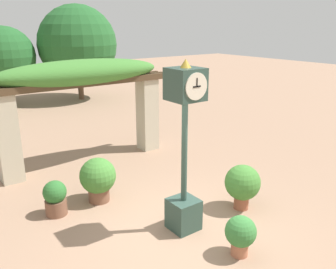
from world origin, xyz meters
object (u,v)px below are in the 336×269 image
(potted_plant_far_left, at_px, (242,184))
(potted_plant_near_right, at_px, (55,198))
(pedestal_clock, at_px, (184,149))
(potted_plant_near_left, at_px, (98,178))
(potted_plant_far_right, at_px, (240,233))

(potted_plant_far_left, bearing_deg, potted_plant_near_right, 147.27)
(pedestal_clock, relative_size, potted_plant_far_left, 3.30)
(potted_plant_near_left, height_order, potted_plant_far_left, potted_plant_near_left)
(potted_plant_near_right, distance_m, potted_plant_far_right, 3.80)
(pedestal_clock, height_order, potted_plant_far_left, pedestal_clock)
(potted_plant_near_left, distance_m, potted_plant_far_right, 3.39)
(potted_plant_near_left, distance_m, potted_plant_near_right, 0.99)
(potted_plant_far_left, xyz_separation_m, potted_plant_far_right, (-1.24, -1.09, -0.16))
(potted_plant_near_left, bearing_deg, potted_plant_far_right, -71.62)
(pedestal_clock, height_order, potted_plant_near_right, pedestal_clock)
(potted_plant_near_left, relative_size, potted_plant_near_right, 1.35)
(potted_plant_far_right, bearing_deg, pedestal_clock, 101.62)
(pedestal_clock, distance_m, potted_plant_near_right, 2.95)
(pedestal_clock, xyz_separation_m, potted_plant_far_right, (0.25, -1.22, -1.22))
(pedestal_clock, relative_size, potted_plant_near_left, 3.21)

